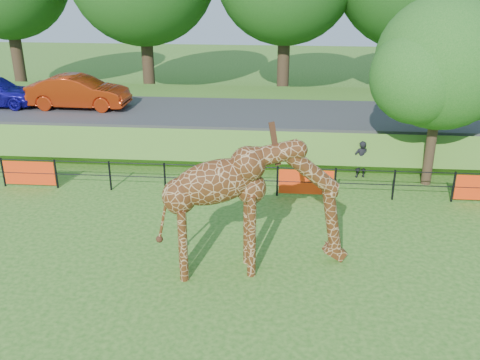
{
  "coord_description": "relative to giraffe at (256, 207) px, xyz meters",
  "views": [
    {
      "loc": [
        2.19,
        -9.33,
        7.65
      ],
      "look_at": [
        1.0,
        4.45,
        2.0
      ],
      "focal_mm": 40.0,
      "sensor_mm": 36.0,
      "label": 1
    }
  ],
  "objects": [
    {
      "name": "ground",
      "position": [
        -1.52,
        -3.1,
        -1.8
      ],
      "size": [
        90.0,
        90.0,
        0.0
      ],
      "primitive_type": "plane",
      "color": "#296519",
      "rests_on": "ground"
    },
    {
      "name": "giraffe",
      "position": [
        0.0,
        0.0,
        0.0
      ],
      "size": [
        5.12,
        2.08,
        3.6
      ],
      "primitive_type": null,
      "rotation": [
        0.0,
        0.0,
        0.23
      ],
      "color": "#4F2810",
      "rests_on": "ground"
    },
    {
      "name": "perimeter_fence",
      "position": [
        -1.52,
        4.9,
        -1.25
      ],
      "size": [
        28.07,
        0.1,
        1.1
      ],
      "primitive_type": null,
      "color": "black",
      "rests_on": "ground"
    },
    {
      "name": "embankment",
      "position": [
        -1.52,
        12.4,
        -1.15
      ],
      "size": [
        40.0,
        9.0,
        1.3
      ],
      "primitive_type": "cube",
      "color": "#296519",
      "rests_on": "ground"
    },
    {
      "name": "road",
      "position": [
        -1.52,
        10.9,
        -0.44
      ],
      "size": [
        40.0,
        5.0,
        0.12
      ],
      "primitive_type": "cube",
      "color": "#313234",
      "rests_on": "embankment"
    },
    {
      "name": "car_red",
      "position": [
        -8.74,
        10.92,
        0.36
      ],
      "size": [
        4.57,
        1.68,
        1.49
      ],
      "primitive_type": "imported",
      "rotation": [
        0.0,
        0.0,
        1.55
      ],
      "color": "#A32A0B",
      "rests_on": "road"
    },
    {
      "name": "visitor",
      "position": [
        3.61,
        6.93,
        -1.08
      ],
      "size": [
        0.6,
        0.47,
        1.45
      ],
      "primitive_type": "imported",
      "rotation": [
        0.0,
        0.0,
        3.39
      ],
      "color": "black",
      "rests_on": "ground"
    },
    {
      "name": "tree_east",
      "position": [
        6.08,
        6.53,
        2.48
      ],
      "size": [
        5.4,
        4.71,
        6.76
      ],
      "color": "#332117",
      "rests_on": "ground"
    }
  ]
}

